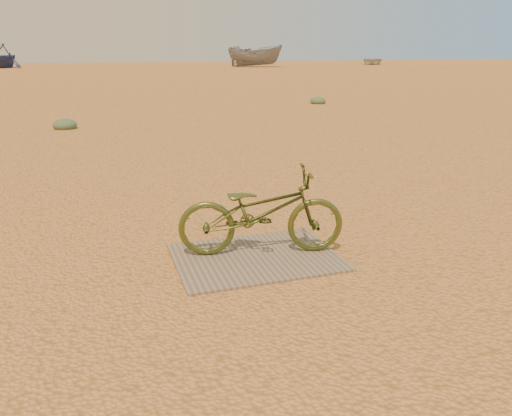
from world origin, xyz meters
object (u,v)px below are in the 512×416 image
object	(u,v)px
bicycle	(261,212)
boat_mid_right	(255,56)
plywood_board	(256,257)
boat_far_left	(3,56)
boat_far_right	(372,60)

from	to	relation	value
bicycle	boat_mid_right	world-z (taller)	boat_mid_right
plywood_board	boat_far_left	world-z (taller)	boat_far_left
plywood_board	boat_far_right	distance (m)	52.14
plywood_board	bicycle	bearing A→B (deg)	43.94
boat_far_left	boat_far_right	xyz separation A→B (m)	(35.75, -2.60, -0.61)
bicycle	boat_far_left	world-z (taller)	boat_far_left
plywood_board	bicycle	distance (m)	0.42
plywood_board	bicycle	xyz separation A→B (m)	(0.07, 0.07, 0.41)
bicycle	boat_far_right	bearing A→B (deg)	-19.32
boat_far_left	bicycle	bearing A→B (deg)	-56.16
plywood_board	boat_far_right	size ratio (longest dim) A/B	0.35
boat_far_right	boat_mid_right	bearing A→B (deg)	-136.40
plywood_board	boat_mid_right	xyz separation A→B (m)	(13.78, 42.13, 0.98)
boat_mid_right	boat_far_right	world-z (taller)	boat_mid_right
plywood_board	boat_far_left	bearing A→B (deg)	99.95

